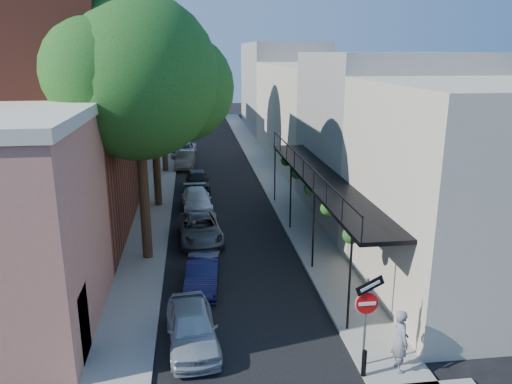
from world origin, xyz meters
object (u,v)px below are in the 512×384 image
object	(u,v)px
oak_near	(148,80)
parked_car_d	(197,200)
oak_mid	(159,87)
parked_car_g	(184,150)
oak_far	(167,62)
sign_post	(367,307)
parked_car_a	(192,327)
bollard	(364,363)
parked_car_b	(203,274)
parked_car_e	(198,180)
parked_car_c	(200,229)
parked_car_f	(186,160)
pedestrian	(401,340)

from	to	relation	value
oak_near	parked_car_d	size ratio (longest dim) A/B	2.81
oak_mid	parked_car_g	xyz separation A→B (m)	(0.97, 14.63, -6.45)
oak_near	oak_far	distance (m)	17.01
parked_car_g	sign_post	bearing A→B (deg)	-75.59
parked_car_a	parked_car_d	xyz separation A→B (m)	(0.33, 14.29, -0.07)
oak_far	bollard	bearing A→B (deg)	-76.65
sign_post	parked_car_b	distance (m)	7.57
oak_mid	parked_car_e	world-z (taller)	oak_mid
parked_car_c	oak_mid	bearing A→B (deg)	104.05
parked_car_c	parked_car_d	xyz separation A→B (m)	(-0.11, 5.17, -0.03)
parked_car_a	parked_car_b	bearing A→B (deg)	78.85
oak_near	parked_car_b	bearing A→B (deg)	-60.29
sign_post	bollard	distance (m)	1.60
oak_mid	parked_car_f	world-z (taller)	oak_mid
bollard	parked_car_a	size ratio (longest dim) A/B	0.21
parked_car_f	pedestrian	bearing A→B (deg)	-71.79
parked_car_d	pedestrian	bearing A→B (deg)	-74.23
parked_car_c	parked_car_f	size ratio (longest dim) A/B	1.12
oak_near	parked_car_a	world-z (taller)	oak_near
oak_far	parked_car_f	distance (m)	7.76
oak_mid	parked_car_g	bearing A→B (deg)	86.19
bollard	sign_post	bearing A→B (deg)	71.44
oak_mid	parked_car_b	size ratio (longest dim) A/B	2.90
parked_car_e	parked_car_g	bearing A→B (deg)	93.52
parked_car_e	parked_car_a	bearing A→B (deg)	-93.10
parked_car_a	parked_car_e	bearing A→B (deg)	83.66
bollard	parked_car_c	size ratio (longest dim) A/B	0.18
oak_near	parked_car_g	size ratio (longest dim) A/B	2.62
parked_car_c	parked_car_e	world-z (taller)	parked_car_e
oak_near	parked_car_f	xyz separation A→B (m)	(1.11, 18.13, -7.22)
pedestrian	parked_car_a	bearing A→B (deg)	69.92
parked_car_c	parked_car_d	world-z (taller)	parked_car_c
parked_car_a	parked_car_b	xyz separation A→B (m)	(0.43, 3.98, -0.08)
oak_mid	parked_car_d	xyz separation A→B (m)	(1.91, -1.10, -6.47)
pedestrian	parked_car_g	bearing A→B (deg)	11.57
oak_far	parked_car_f	bearing A→B (deg)	45.57
parked_car_f	parked_car_g	world-z (taller)	parked_car_f
oak_mid	parked_car_e	bearing A→B (deg)	58.57
sign_post	oak_mid	world-z (taller)	oak_mid
parked_car_b	parked_car_c	distance (m)	5.13
oak_far	parked_car_e	distance (m)	9.72
parked_car_d	oak_near	bearing A→B (deg)	-108.21
oak_far	pedestrian	xyz separation A→B (m)	(7.46, -26.61, -7.19)
parked_car_a	parked_car_c	bearing A→B (deg)	82.25
parked_car_b	parked_car_f	distance (m)	21.57
bollard	oak_far	size ratio (longest dim) A/B	0.07
bollard	parked_car_b	size ratio (longest dim) A/B	0.23
parked_car_c	parked_car_g	world-z (taller)	parked_car_c
parked_car_d	pedestrian	distance (m)	17.41
parked_car_b	parked_car_c	bearing A→B (deg)	95.07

